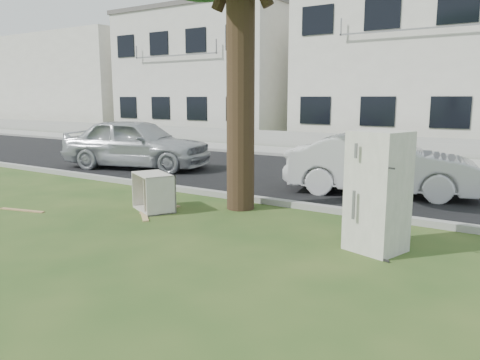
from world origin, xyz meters
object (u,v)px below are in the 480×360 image
Objects in this scene: cabinet at (153,192)px; car_center at (381,164)px; fridge at (378,192)px; car_left at (137,143)px.

car_center is (3.19, 3.90, 0.32)m from cabinet.
fridge reaches higher than car_left.
car_left is (-4.25, 3.75, 0.41)m from cabinet.
cabinet is 5.04m from car_center.
cabinet is at bearing -146.92° from car_left.
car_center reaches higher than cabinet.
car_center is at bearing 78.53° from cabinet.
fridge is 0.37× the size of car_left.
car_center is 0.91× the size of car_left.
fridge is 1.84× the size of cabinet.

